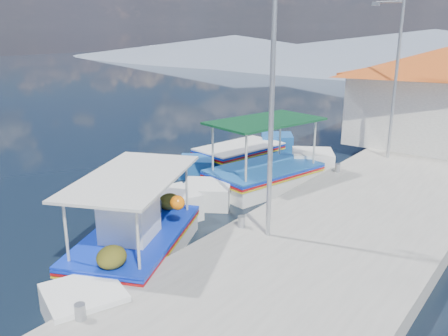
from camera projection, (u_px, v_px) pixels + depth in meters
The scene contains 8 objects.
ground at pixel (87, 233), 12.95m from camera, with size 160.00×160.00×0.00m, color black.
quay at pixel (375, 208), 14.08m from camera, with size 5.00×44.00×0.50m, color #A5A29A.
bollards at pixel (301, 188), 14.60m from camera, with size 0.20×17.20×0.30m.
main_caique at pixel (139, 240), 11.49m from camera, with size 3.96×6.58×2.37m.
caique_green_canopy at pixel (265, 176), 16.59m from camera, with size 3.24×7.04×2.71m.
caique_blue_hull at pixel (240, 156), 19.53m from camera, with size 2.66×6.39×1.16m.
lamp_post_near at pixel (268, 100), 10.78m from camera, with size 1.21×0.14×6.00m.
lamp_post_far at pixel (394, 72), 17.67m from camera, with size 1.21×0.14×6.00m.
Camera 1 is at (10.15, -7.23, 5.48)m, focal length 37.61 mm.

